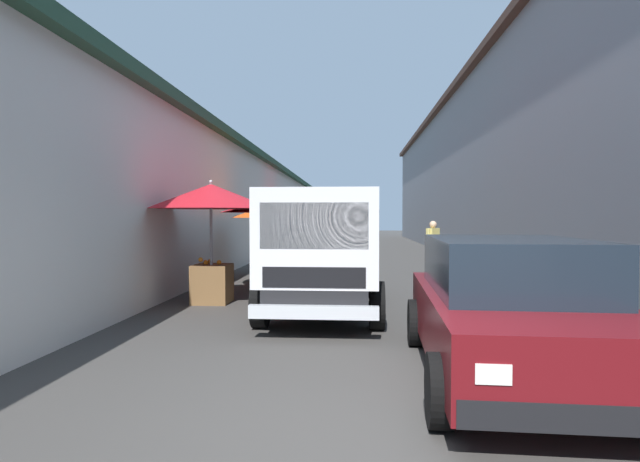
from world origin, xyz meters
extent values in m
plane|color=#3D3A38|center=(13.50, 0.00, 0.00)|extent=(90.00, 90.00, 0.00)
cube|color=silver|center=(15.75, 7.41, 1.98)|extent=(49.50, 7.00, 3.96)
cube|color=#284C38|center=(15.75, 7.41, 4.08)|extent=(49.80, 7.50, 0.24)
cube|color=gray|center=(15.75, -7.41, 3.37)|extent=(49.50, 7.00, 6.74)
cube|color=#4C3328|center=(15.75, -7.41, 6.86)|extent=(49.80, 7.50, 0.24)
cylinder|color=#9E9EA3|center=(10.55, 2.22, 1.07)|extent=(0.06, 0.06, 2.14)
cone|color=#D84C14|center=(10.55, 2.22, 1.89)|extent=(2.70, 2.70, 0.49)
sphere|color=#9E9EA3|center=(10.55, 2.22, 2.18)|extent=(0.07, 0.07, 0.07)
cube|color=olive|center=(10.70, 2.37, 0.40)|extent=(0.75, 0.76, 0.81)
sphere|color=orange|center=(10.61, 2.35, 0.85)|extent=(0.09, 0.09, 0.09)
sphere|color=orange|center=(10.81, 2.25, 0.85)|extent=(0.09, 0.09, 0.09)
sphere|color=orange|center=(10.53, 2.36, 0.85)|extent=(0.09, 0.09, 0.09)
sphere|color=orange|center=(10.73, 2.22, 0.85)|extent=(0.09, 0.09, 0.09)
sphere|color=orange|center=(10.58, 2.56, 0.91)|extent=(0.09, 0.09, 0.09)
sphere|color=orange|center=(10.45, 2.33, 0.85)|extent=(0.09, 0.09, 0.09)
cylinder|color=#9E9EA3|center=(19.52, 2.93, 1.19)|extent=(0.06, 0.06, 2.37)
cone|color=red|center=(19.52, 2.93, 2.18)|extent=(2.19, 2.19, 0.38)
sphere|color=#9E9EA3|center=(19.52, 2.93, 2.41)|extent=(0.07, 0.07, 0.07)
cube|color=brown|center=(19.54, 3.13, 0.35)|extent=(1.00, 0.63, 0.71)
sphere|color=orange|center=(19.33, 3.27, 0.75)|extent=(0.09, 0.09, 0.09)
sphere|color=orange|center=(19.60, 3.17, 0.75)|extent=(0.09, 0.09, 0.09)
sphere|color=orange|center=(19.43, 3.06, 0.75)|extent=(0.09, 0.09, 0.09)
sphere|color=orange|center=(19.60, 3.08, 0.75)|extent=(0.09, 0.09, 0.09)
cylinder|color=#9E9EA3|center=(8.00, 1.85, 1.10)|extent=(0.06, 0.06, 2.20)
cone|color=red|center=(8.00, 1.85, 1.98)|extent=(2.76, 2.76, 0.42)
sphere|color=#9E9EA3|center=(8.00, 1.85, 2.24)|extent=(0.07, 0.07, 0.07)
cube|color=#9E7547|center=(8.15, 1.79, 0.37)|extent=(0.80, 0.58, 0.73)
sphere|color=orange|center=(8.15, 1.84, 0.78)|extent=(0.09, 0.09, 0.09)
sphere|color=orange|center=(7.91, 1.80, 0.83)|extent=(0.09, 0.09, 0.09)
sphere|color=orange|center=(7.91, 1.82, 0.78)|extent=(0.09, 0.09, 0.09)
cylinder|color=#9E9EA3|center=(6.05, 2.93, 1.15)|extent=(0.06, 0.06, 2.31)
cone|color=red|center=(6.05, 2.93, 2.07)|extent=(2.40, 2.40, 0.47)
sphere|color=#9E9EA3|center=(6.05, 2.93, 2.35)|extent=(0.07, 0.07, 0.07)
cube|color=brown|center=(6.14, 2.94, 0.37)|extent=(0.72, 0.69, 0.75)
sphere|color=orange|center=(6.32, 3.03, 0.79)|extent=(0.09, 0.09, 0.09)
sphere|color=orange|center=(6.11, 3.05, 0.79)|extent=(0.09, 0.09, 0.09)
sphere|color=orange|center=(6.12, 2.79, 0.79)|extent=(0.09, 0.09, 0.09)
sphere|color=orange|center=(6.07, 3.14, 0.85)|extent=(0.09, 0.09, 0.09)
cube|color=#600F14|center=(1.65, -1.42, 0.57)|extent=(3.98, 1.90, 0.64)
cube|color=#19232D|center=(1.80, -1.42, 1.17)|extent=(2.41, 1.62, 0.56)
cube|color=black|center=(-0.26, -1.32, 0.35)|extent=(0.18, 1.65, 0.20)
cube|color=silver|center=(-0.25, -0.74, 0.63)|extent=(0.07, 0.24, 0.14)
cylinder|color=black|center=(0.37, -0.49, 0.30)|extent=(0.61, 0.23, 0.60)
cylinder|color=black|center=(2.93, -2.34, 0.30)|extent=(0.61, 0.23, 0.60)
cylinder|color=black|center=(3.01, -0.62, 0.30)|extent=(0.61, 0.23, 0.60)
cube|color=black|center=(5.59, 0.71, 0.50)|extent=(4.81, 1.52, 0.36)
cube|color=silver|center=(3.95, 0.72, 1.38)|extent=(1.55, 1.76, 1.40)
cube|color=#19232D|center=(3.22, 0.73, 1.55)|extent=(0.07, 1.47, 0.63)
cube|color=#19232D|center=(3.95, 0.72, 1.55)|extent=(1.06, 1.78, 0.45)
cube|color=black|center=(3.21, 0.73, 0.86)|extent=(0.07, 1.40, 0.28)
cube|color=silver|center=(3.13, 0.73, 0.40)|extent=(0.14, 1.75, 0.18)
cube|color=gray|center=(6.40, -0.12, 0.93)|extent=(3.16, 0.09, 0.50)
cube|color=gray|center=(6.41, 1.52, 0.93)|extent=(3.16, 0.09, 0.50)
cube|color=gray|center=(7.96, 0.68, 0.93)|extent=(0.08, 1.65, 0.50)
cylinder|color=black|center=(3.95, -0.15, 0.36)|extent=(0.72, 0.23, 0.72)
cylinder|color=black|center=(3.96, 1.60, 0.36)|extent=(0.72, 0.23, 0.72)
cylinder|color=black|center=(7.02, -0.18, 0.36)|extent=(0.72, 0.23, 0.72)
cylinder|color=black|center=(7.03, 1.57, 0.36)|extent=(0.72, 0.23, 0.72)
cylinder|color=#232328|center=(11.29, -2.04, 0.38)|extent=(0.14, 0.14, 0.77)
cylinder|color=#232328|center=(11.41, -2.13, 0.38)|extent=(0.14, 0.14, 0.77)
cube|color=#D8C666|center=(11.35, -2.09, 1.05)|extent=(0.48, 0.43, 0.58)
sphere|color=tan|center=(11.35, -2.09, 1.45)|extent=(0.21, 0.21, 0.21)
cylinder|color=#D8C666|center=(11.13, -1.92, 1.08)|extent=(0.08, 0.08, 0.52)
cylinder|color=#D8C666|center=(11.57, -2.25, 1.08)|extent=(0.08, 0.08, 0.52)
cylinder|color=#1E8C3F|center=(9.27, 1.40, 0.42)|extent=(0.30, 0.30, 0.03)
cylinder|color=#1E8C3F|center=(9.39, 1.40, 0.21)|extent=(0.04, 0.04, 0.42)
cylinder|color=#1E8C3F|center=(9.27, 1.51, 0.21)|extent=(0.04, 0.04, 0.42)
cylinder|color=#1E8C3F|center=(9.16, 1.40, 0.21)|extent=(0.04, 0.04, 0.42)
cylinder|color=#1E8C3F|center=(9.27, 1.29, 0.21)|extent=(0.04, 0.04, 0.42)
camera|label=1|loc=(-3.77, 0.19, 1.68)|focal=29.19mm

